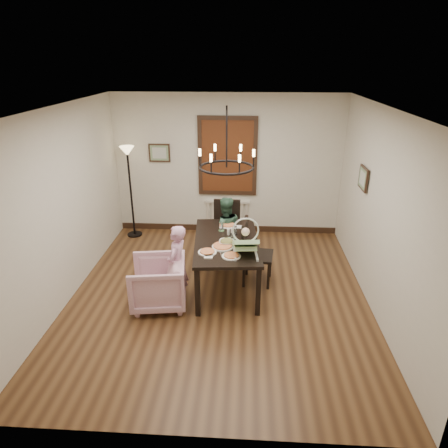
# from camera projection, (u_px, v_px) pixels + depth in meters

# --- Properties ---
(room_shell) EXTENTS (4.51, 5.00, 2.81)m
(room_shell) POSITION_uv_depth(u_px,v_px,m) (220.00, 202.00, 5.96)
(room_shell) COLOR brown
(room_shell) RESTS_ON ground
(dining_table) EXTENTS (1.11, 1.79, 0.81)m
(dining_table) POSITION_uv_depth(u_px,v_px,m) (226.00, 245.00, 6.16)
(dining_table) COLOR black
(dining_table) RESTS_ON room_shell
(chair_far) EXTENTS (0.49, 0.49, 1.08)m
(chair_far) POSITION_uv_depth(u_px,v_px,m) (226.00, 231.00, 7.08)
(chair_far) COLOR black
(chair_far) RESTS_ON room_shell
(chair_right) EXTENTS (0.53, 0.53, 1.08)m
(chair_right) POSITION_uv_depth(u_px,v_px,m) (258.00, 252.00, 6.34)
(chair_right) COLOR black
(chair_right) RESTS_ON room_shell
(armchair) EXTENTS (0.90, 0.88, 0.72)m
(armchair) POSITION_uv_depth(u_px,v_px,m) (158.00, 283.00, 5.81)
(armchair) COLOR #EAB3C8
(armchair) RESTS_ON room_shell
(elderly_woman) EXTENTS (0.31, 0.41, 1.01)m
(elderly_woman) POSITION_uv_depth(u_px,v_px,m) (177.00, 271.00, 5.85)
(elderly_woman) COLOR #CE91B0
(elderly_woman) RESTS_ON room_shell
(seated_man) EXTENTS (0.59, 0.51, 1.02)m
(seated_man) POSITION_uv_depth(u_px,v_px,m) (225.00, 237.00, 6.95)
(seated_man) COLOR #335742
(seated_man) RESTS_ON room_shell
(baby_bouncer) EXTENTS (0.46, 0.59, 0.36)m
(baby_bouncer) POSITION_uv_depth(u_px,v_px,m) (245.00, 242.00, 5.64)
(baby_bouncer) COLOR #ACDA96
(baby_bouncer) RESTS_ON dining_table
(salad_bowl) EXTENTS (0.27, 0.27, 0.07)m
(salad_bowl) POSITION_uv_depth(u_px,v_px,m) (227.00, 242.00, 5.98)
(salad_bowl) COLOR white
(salad_bowl) RESTS_ON dining_table
(pizza_platter) EXTENTS (0.31, 0.31, 0.04)m
(pizza_platter) POSITION_uv_depth(u_px,v_px,m) (223.00, 246.00, 5.88)
(pizza_platter) COLOR tan
(pizza_platter) RESTS_ON dining_table
(drinking_glass) EXTENTS (0.07, 0.07, 0.14)m
(drinking_glass) POSITION_uv_depth(u_px,v_px,m) (233.00, 238.00, 6.04)
(drinking_glass) COLOR silver
(drinking_glass) RESTS_ON dining_table
(window_blinds) EXTENTS (1.00, 0.03, 1.40)m
(window_blinds) POSITION_uv_depth(u_px,v_px,m) (228.00, 156.00, 7.81)
(window_blinds) COLOR #521E10
(window_blinds) RESTS_ON room_shell
(radiator) EXTENTS (0.92, 0.12, 0.62)m
(radiator) POSITION_uv_depth(u_px,v_px,m) (227.00, 215.00, 8.32)
(radiator) COLOR silver
(radiator) RESTS_ON room_shell
(picture_back) EXTENTS (0.42, 0.03, 0.36)m
(picture_back) POSITION_uv_depth(u_px,v_px,m) (159.00, 153.00, 7.88)
(picture_back) COLOR black
(picture_back) RESTS_ON room_shell
(picture_right) EXTENTS (0.03, 0.42, 0.36)m
(picture_right) POSITION_uv_depth(u_px,v_px,m) (363.00, 178.00, 6.23)
(picture_right) COLOR black
(picture_right) RESTS_ON room_shell
(floor_lamp) EXTENTS (0.30, 0.30, 1.80)m
(floor_lamp) POSITION_uv_depth(u_px,v_px,m) (131.00, 194.00, 7.91)
(floor_lamp) COLOR black
(floor_lamp) RESTS_ON room_shell
(chandelier) EXTENTS (0.80, 0.80, 0.04)m
(chandelier) POSITION_uv_depth(u_px,v_px,m) (227.00, 167.00, 5.68)
(chandelier) COLOR black
(chandelier) RESTS_ON room_shell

